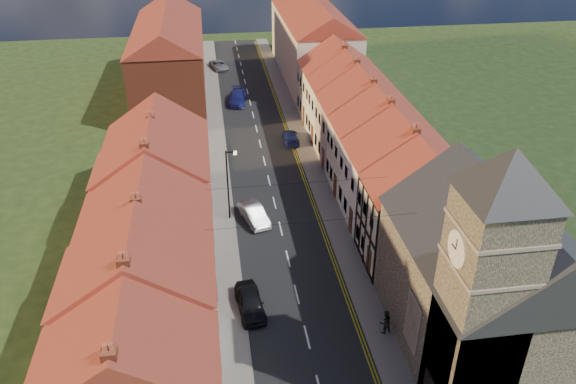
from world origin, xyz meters
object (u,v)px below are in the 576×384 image
Objects in this scene: lamppost at (229,181)px; car_mid at (254,214)px; car_far_b at (291,137)px; car_far at (237,97)px; car_near at (250,302)px; church at (490,274)px; car_distant at (219,65)px; pedestrian_right at (385,322)px.

car_mid is (1.82, -0.55, -2.87)m from lamppost.
lamppost is 15.94m from car_far_b.
car_far is at bearing 84.94° from lamppost.
lamppost is 11.50m from car_near.
church reaches higher than car_mid.
lamppost reaches higher than car_mid.
car_near reaches higher than car_mid.
car_near is at bearing 156.13° from church.
car_far is at bearing 72.86° from car_mid.
car_near is at bearing 77.74° from car_far_b.
car_far reaches higher than car_far_b.
church is at bearing -92.52° from car_distant.
pedestrian_right is at bearing -59.30° from lamppost.
car_far is at bearing -98.64° from pedestrian_right.
lamppost reaches higher than pedestrian_right.
car_mid is at bearing 125.14° from church.
lamppost is at bearing 65.43° from car_far_b.
pedestrian_right is at bearing -28.01° from car_near.
car_far_b is (5.19, 14.55, -0.11)m from car_mid.
pedestrian_right is (6.71, -13.81, 0.26)m from car_mid.
car_near is 8.56m from pedestrian_right.
lamppost is at bearing 147.14° from car_mid.
car_mid is 15.45m from car_far_b.
church is 14.69m from car_near.
car_near is 2.44× the size of pedestrian_right.
car_near is 0.81× the size of car_far.
church reaches higher than car_near.
car_near reaches higher than car_distant.
car_near is (-12.56, 5.56, -5.20)m from church.
car_mid is 2.50× the size of pedestrian_right.
car_far_b is (6.40, 25.12, -0.12)m from car_near.
church reaches higher than car_distant.
church reaches higher than lamppost.
lamppost is 1.47× the size of car_mid.
car_distant is 54.73m from pedestrian_right.
car_mid is at bearing -84.17° from car_far.
car_distant is (-12.56, 56.47, -5.29)m from church.
pedestrian_right is (6.22, -40.46, 0.22)m from car_far.
car_distant is at bearing 84.28° from car_near.
pedestrian_right is (7.92, -3.25, 0.26)m from car_near.
car_distant is at bearing 75.63° from car_mid.
car_far is 13.81m from car_distant.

